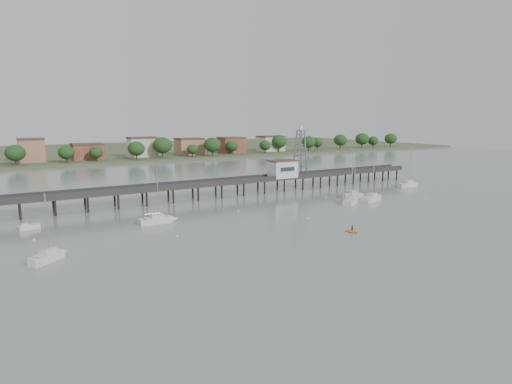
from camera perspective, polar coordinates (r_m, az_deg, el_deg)
ground_plane at (r=69.68m, az=14.65°, el=-8.66°), size 500.00×500.00×0.00m
pier at (r=117.52m, az=-6.54°, el=0.98°), size 150.00×5.00×5.50m
pier_building at (r=129.34m, az=3.58°, el=3.11°), size 8.40×5.40×5.30m
lattice_tower at (r=132.68m, az=5.93°, el=5.17°), size 3.20×3.20×15.50m
sailboat_b at (r=92.22m, az=-12.38°, el=-3.62°), size 7.64×2.37×12.62m
sailboat_d at (r=119.28m, az=15.47°, el=-0.73°), size 9.09×5.26×14.38m
sailboat_c at (r=114.27m, az=12.72°, el=-1.06°), size 8.84×7.07×14.62m
sailboat_a at (r=74.27m, az=-25.47°, el=-7.62°), size 6.33×5.71×11.10m
sailboat_e at (r=146.79m, az=19.94°, el=0.96°), size 8.34×2.48×13.74m
sailboat_f at (r=121.48m, az=13.13°, el=-0.43°), size 6.43×2.54×10.53m
white_tender at (r=96.11m, az=-28.04°, el=-4.14°), size 3.93×2.09×1.46m
yellow_dinghy at (r=84.69m, az=12.67°, el=-5.28°), size 1.80×0.84×2.43m
dinghy_occupant at (r=84.69m, az=12.67°, el=-5.28°), size 0.88×1.31×0.29m
mooring_buoys at (r=97.94m, az=1.81°, el=-2.95°), size 96.05×18.41×0.39m
far_shore at (r=290.22m, az=-21.36°, el=5.02°), size 500.00×170.00×10.40m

